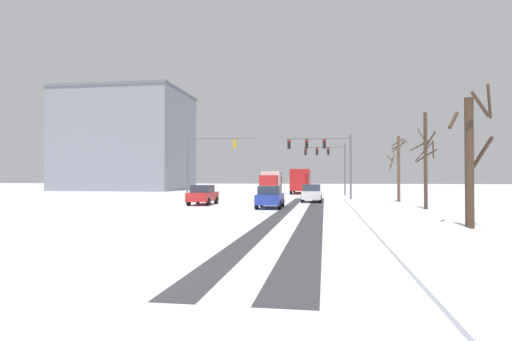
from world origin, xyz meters
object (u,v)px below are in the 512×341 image
object	(u,v)px
car_blue_third	(270,197)
bare_tree_sidewalk_mid	(426,158)
bare_tree_sidewalk_far	(398,165)
office_building_far_left_block	(127,141)
car_white_lead	(312,193)
traffic_signal_far_right	(328,158)
box_truck_delivery	(271,182)
traffic_signal_near_right	(324,152)
bus_oncoming	(301,179)
bare_tree_sidewalk_near	(470,157)
car_red_second	(203,195)
traffic_signal_near_left	(207,155)

from	to	relation	value
car_blue_third	bare_tree_sidewalk_mid	bearing A→B (deg)	4.77
bare_tree_sidewalk_far	office_building_far_left_block	xyz separation A→B (m)	(-42.35, 31.32, 5.55)
car_white_lead	traffic_signal_far_right	bearing A→B (deg)	83.94
box_truck_delivery	car_white_lead	bearing A→B (deg)	-69.60
traffic_signal_near_right	bare_tree_sidewalk_mid	size ratio (longest dim) A/B	0.95
bus_oncoming	bare_tree_sidewalk_near	size ratio (longest dim) A/B	1.80
bare_tree_sidewalk_near	traffic_signal_far_right	bearing A→B (deg)	99.67
traffic_signal_far_right	bare_tree_sidewalk_near	bearing A→B (deg)	-80.33
bare_tree_sidewalk_mid	car_red_second	bearing A→B (deg)	172.84
bare_tree_sidewalk_near	bare_tree_sidewalk_far	distance (m)	21.18
box_truck_delivery	bare_tree_sidewalk_near	world-z (taller)	bare_tree_sidewalk_near
traffic_signal_far_right	traffic_signal_near_right	bearing A→B (deg)	-92.34
car_blue_third	bare_tree_sidewalk_near	distance (m)	15.06
traffic_signal_near_right	car_white_lead	size ratio (longest dim) A/B	1.58
traffic_signal_near_left	box_truck_delivery	xyz separation A→B (m)	(4.73, 13.48, -2.84)
bare_tree_sidewalk_mid	bare_tree_sidewalk_near	bearing A→B (deg)	-93.73
bare_tree_sidewalk_mid	office_building_far_left_block	distance (m)	59.28
bare_tree_sidewalk_mid	office_building_far_left_block	size ratio (longest dim) A/B	0.32
box_truck_delivery	office_building_far_left_block	distance (m)	34.95
car_blue_third	bus_oncoming	size ratio (longest dim) A/B	0.37
car_red_second	office_building_far_left_block	world-z (taller)	office_building_far_left_block
car_white_lead	office_building_far_left_block	world-z (taller)	office_building_far_left_block
car_white_lead	bare_tree_sidewalk_near	size ratio (longest dim) A/B	0.67
car_red_second	bare_tree_sidewalk_near	world-z (taller)	bare_tree_sidewalk_near
bus_oncoming	bare_tree_sidewalk_mid	xyz separation A→B (m)	(10.44, -29.55, 1.60)
traffic_signal_far_right	bare_tree_sidewalk_near	size ratio (longest dim) A/B	1.06
office_building_far_left_block	box_truck_delivery	bearing A→B (deg)	-32.49
bare_tree_sidewalk_far	office_building_far_left_block	bearing A→B (deg)	143.51
bare_tree_sidewalk_near	office_building_far_left_block	world-z (taller)	office_building_far_left_block
bare_tree_sidewalk_mid	box_truck_delivery	bearing A→B (deg)	121.73
office_building_far_left_block	bare_tree_sidewalk_far	bearing A→B (deg)	-36.49
traffic_signal_near_right	car_white_lead	world-z (taller)	traffic_signal_near_right
traffic_signal_near_right	bus_oncoming	distance (m)	19.35
traffic_signal_far_right	car_white_lead	xyz separation A→B (m)	(-1.63, -15.33, -3.95)
traffic_signal_far_right	car_white_lead	bearing A→B (deg)	-96.06
car_red_second	bare_tree_sidewalk_far	distance (m)	18.34
traffic_signal_far_right	bare_tree_sidewalk_mid	bearing A→B (deg)	-73.71
traffic_signal_near_left	bare_tree_sidewalk_near	world-z (taller)	traffic_signal_near_left
car_white_lead	car_blue_third	size ratio (longest dim) A/B	1.00
bare_tree_sidewalk_near	traffic_signal_near_left	bearing A→B (deg)	130.79
bare_tree_sidewalk_mid	car_blue_third	bearing A→B (deg)	-175.23
traffic_signal_near_right	bare_tree_sidewalk_near	world-z (taller)	traffic_signal_near_right
traffic_signal_far_right	bare_tree_sidewalk_near	xyz separation A→B (m)	(5.86, -34.38, -1.65)
box_truck_delivery	car_red_second	bearing A→B (deg)	-98.70
bare_tree_sidewalk_mid	traffic_signal_far_right	bearing A→B (deg)	106.29
car_red_second	bare_tree_sidewalk_far	size ratio (longest dim) A/B	0.67
traffic_signal_far_right	car_red_second	size ratio (longest dim) A/B	1.58
bare_tree_sidewalk_mid	traffic_signal_near_left	bearing A→B (deg)	154.33
bus_oncoming	bare_tree_sidewalk_near	xyz separation A→B (m)	(9.67, -41.27, 1.12)
car_red_second	car_white_lead	bearing A→B (deg)	30.79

